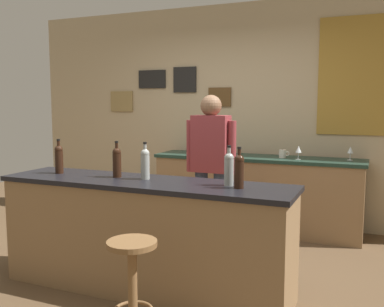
{
  "coord_description": "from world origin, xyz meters",
  "views": [
    {
      "loc": [
        1.71,
        -3.41,
        1.54
      ],
      "look_at": [
        0.06,
        0.45,
        1.05
      ],
      "focal_mm": 40.56,
      "sensor_mm": 36.0,
      "label": 1
    }
  ],
  "objects_px": {
    "wine_bottle_b": "(117,161)",
    "wine_glass_b": "(350,151)",
    "bartender": "(211,164)",
    "wine_bottle_e": "(239,170)",
    "wine_bottle_d": "(229,168)",
    "coffee_mug": "(283,154)",
    "wine_bottle_c": "(145,163)",
    "bar_stool": "(132,274)",
    "wine_glass_a": "(298,150)",
    "wine_bottle_a": "(59,158)"
  },
  "relations": [
    {
      "from": "wine_bottle_b",
      "to": "wine_glass_b",
      "type": "height_order",
      "value": "wine_bottle_b"
    },
    {
      "from": "bartender",
      "to": "wine_bottle_e",
      "type": "relative_size",
      "value": 5.29
    },
    {
      "from": "bartender",
      "to": "wine_bottle_d",
      "type": "xyz_separation_m",
      "value": [
        0.49,
        -0.92,
        0.12
      ]
    },
    {
      "from": "wine_bottle_e",
      "to": "coffee_mug",
      "type": "relative_size",
      "value": 2.45
    },
    {
      "from": "wine_bottle_c",
      "to": "coffee_mug",
      "type": "relative_size",
      "value": 2.45
    },
    {
      "from": "wine_glass_b",
      "to": "bartender",
      "type": "bearing_deg",
      "value": -137.45
    },
    {
      "from": "bartender",
      "to": "wine_bottle_c",
      "type": "bearing_deg",
      "value": -103.34
    },
    {
      "from": "bar_stool",
      "to": "wine_bottle_d",
      "type": "relative_size",
      "value": 2.22
    },
    {
      "from": "wine_bottle_d",
      "to": "wine_glass_a",
      "type": "height_order",
      "value": "wine_bottle_d"
    },
    {
      "from": "wine_bottle_c",
      "to": "wine_bottle_e",
      "type": "distance_m",
      "value": 0.82
    },
    {
      "from": "wine_bottle_a",
      "to": "wine_glass_b",
      "type": "relative_size",
      "value": 1.97
    },
    {
      "from": "wine_bottle_d",
      "to": "wine_glass_b",
      "type": "relative_size",
      "value": 1.97
    },
    {
      "from": "bartender",
      "to": "wine_glass_b",
      "type": "xyz_separation_m",
      "value": [
        1.24,
        1.14,
        0.07
      ]
    },
    {
      "from": "wine_bottle_e",
      "to": "wine_glass_b",
      "type": "relative_size",
      "value": 1.97
    },
    {
      "from": "wine_bottle_b",
      "to": "coffee_mug",
      "type": "bearing_deg",
      "value": 63.64
    },
    {
      "from": "bartender",
      "to": "wine_bottle_c",
      "type": "distance_m",
      "value": 0.96
    },
    {
      "from": "wine_glass_a",
      "to": "coffee_mug",
      "type": "distance_m",
      "value": 0.22
    },
    {
      "from": "bar_stool",
      "to": "wine_bottle_b",
      "type": "height_order",
      "value": "wine_bottle_b"
    },
    {
      "from": "bartender",
      "to": "wine_bottle_a",
      "type": "distance_m",
      "value": 1.45
    },
    {
      "from": "wine_bottle_d",
      "to": "coffee_mug",
      "type": "distance_m",
      "value": 1.99
    },
    {
      "from": "coffee_mug",
      "to": "wine_bottle_c",
      "type": "bearing_deg",
      "value": -109.99
    },
    {
      "from": "bartender",
      "to": "wine_glass_a",
      "type": "height_order",
      "value": "bartender"
    },
    {
      "from": "wine_glass_a",
      "to": "wine_glass_b",
      "type": "relative_size",
      "value": 1.0
    },
    {
      "from": "wine_bottle_a",
      "to": "wine_bottle_b",
      "type": "relative_size",
      "value": 1.0
    },
    {
      "from": "wine_bottle_a",
      "to": "wine_bottle_e",
      "type": "height_order",
      "value": "same"
    },
    {
      "from": "bar_stool",
      "to": "wine_bottle_d",
      "type": "distance_m",
      "value": 1.06
    },
    {
      "from": "wine_bottle_a",
      "to": "wine_glass_a",
      "type": "relative_size",
      "value": 1.97
    },
    {
      "from": "wine_bottle_a",
      "to": "coffee_mug",
      "type": "bearing_deg",
      "value": 52.16
    },
    {
      "from": "wine_bottle_b",
      "to": "wine_bottle_c",
      "type": "height_order",
      "value": "same"
    },
    {
      "from": "wine_bottle_e",
      "to": "wine_bottle_b",
      "type": "bearing_deg",
      "value": 177.01
    },
    {
      "from": "wine_glass_b",
      "to": "wine_bottle_c",
      "type": "bearing_deg",
      "value": -125.25
    },
    {
      "from": "wine_bottle_d",
      "to": "coffee_mug",
      "type": "relative_size",
      "value": 2.45
    },
    {
      "from": "wine_bottle_b",
      "to": "wine_bottle_d",
      "type": "relative_size",
      "value": 1.0
    },
    {
      "from": "wine_bottle_a",
      "to": "coffee_mug",
      "type": "relative_size",
      "value": 2.45
    },
    {
      "from": "wine_bottle_a",
      "to": "wine_bottle_b",
      "type": "height_order",
      "value": "same"
    },
    {
      "from": "wine_glass_a",
      "to": "bartender",
      "type": "bearing_deg",
      "value": -125.47
    },
    {
      "from": "bartender",
      "to": "wine_glass_a",
      "type": "bearing_deg",
      "value": 54.53
    },
    {
      "from": "wine_bottle_e",
      "to": "coffee_mug",
      "type": "xyz_separation_m",
      "value": [
        -0.09,
        2.05,
        -0.11
      ]
    },
    {
      "from": "wine_glass_a",
      "to": "wine_glass_b",
      "type": "height_order",
      "value": "same"
    },
    {
      "from": "bartender",
      "to": "wine_bottle_b",
      "type": "bearing_deg",
      "value": -117.41
    },
    {
      "from": "wine_bottle_a",
      "to": "wine_glass_b",
      "type": "xyz_separation_m",
      "value": [
        2.31,
        2.11,
        -0.05
      ]
    },
    {
      "from": "wine_bottle_c",
      "to": "wine_glass_a",
      "type": "relative_size",
      "value": 1.97
    },
    {
      "from": "wine_glass_b",
      "to": "wine_glass_a",
      "type": "bearing_deg",
      "value": -163.37
    },
    {
      "from": "bartender",
      "to": "bar_stool",
      "type": "xyz_separation_m",
      "value": [
        0.12,
        -1.72,
        -0.48
      ]
    },
    {
      "from": "wine_bottle_d",
      "to": "wine_glass_a",
      "type": "bearing_deg",
      "value": 83.93
    },
    {
      "from": "wine_bottle_c",
      "to": "wine_bottle_d",
      "type": "xyz_separation_m",
      "value": [
        0.72,
        0.01,
        0.0
      ]
    },
    {
      "from": "wine_glass_b",
      "to": "wine_bottle_a",
      "type": "bearing_deg",
      "value": -137.67
    },
    {
      "from": "coffee_mug",
      "to": "bartender",
      "type": "bearing_deg",
      "value": -115.41
    },
    {
      "from": "bar_stool",
      "to": "wine_glass_b",
      "type": "height_order",
      "value": "wine_glass_b"
    },
    {
      "from": "bartender",
      "to": "wine_bottle_b",
      "type": "xyz_separation_m",
      "value": [
        -0.49,
        -0.94,
        0.12
      ]
    }
  ]
}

